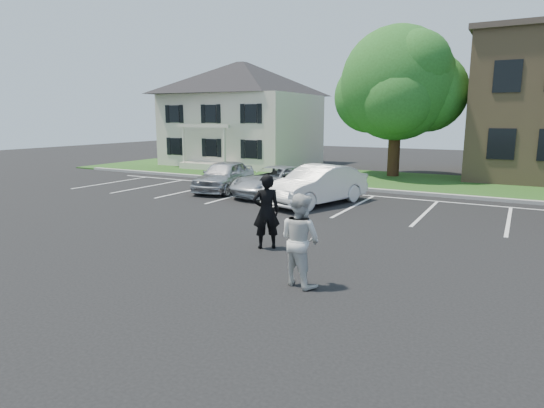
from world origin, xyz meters
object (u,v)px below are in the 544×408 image
object	(u,v)px
tree	(399,86)
house	(242,114)
car_white_sedan	(317,185)
man_black_suit	(266,212)
car_silver_minivan	(275,181)
man_white_shirt	(300,240)
car_silver_west	(224,176)

from	to	relation	value
tree	house	bearing A→B (deg)	171.08
house	car_white_sedan	distance (m)	17.13
house	man_black_suit	bearing A→B (deg)	-55.96
man_black_suit	car_silver_minivan	size ratio (longest dim) A/B	0.43
man_white_shirt	car_silver_west	xyz separation A→B (m)	(-8.73, 9.78, -0.25)
house	car_white_sedan	world-z (taller)	house
house	man_white_shirt	bearing A→B (deg)	-54.86
house	car_white_sedan	xyz separation A→B (m)	(11.48, -12.35, -3.03)
house	man_black_suit	xyz separation A→B (m)	(12.83, -18.99, -2.80)
car_silver_west	car_silver_minivan	xyz separation A→B (m)	(2.82, 0.05, -0.08)
tree	man_white_shirt	distance (m)	19.84
man_white_shirt	car_silver_west	bearing A→B (deg)	-29.41
car_silver_west	car_white_sedan	size ratio (longest dim) A/B	0.90
house	man_black_suit	size ratio (longest dim) A/B	5.02
tree	car_silver_minivan	world-z (taller)	tree
man_white_shirt	car_silver_minivan	distance (m)	11.48
man_white_shirt	car_silver_minivan	xyz separation A→B (m)	(-5.91, 9.83, -0.33)
car_white_sedan	car_silver_minivan	bearing A→B (deg)	174.11
man_white_shirt	car_white_sedan	size ratio (longest dim) A/B	0.41
man_black_suit	car_silver_minivan	distance (m)	8.69
tree	man_black_suit	bearing A→B (deg)	-87.63
house	tree	bearing A→B (deg)	-8.92
man_white_shirt	car_silver_west	size ratio (longest dim) A/B	0.46
man_black_suit	car_silver_west	xyz separation A→B (m)	(-6.72, 7.70, -0.28)
car_silver_west	car_silver_minivan	distance (m)	2.82
tree	man_black_suit	size ratio (longest dim) A/B	4.29
house	car_silver_minivan	size ratio (longest dim) A/B	2.14
car_silver_west	car_silver_minivan	world-z (taller)	car_silver_west
car_silver_minivan	tree	bearing A→B (deg)	80.26
car_silver_west	car_silver_minivan	size ratio (longest dim) A/B	0.91
man_white_shirt	car_white_sedan	bearing A→B (deg)	-50.15
car_white_sedan	man_black_suit	bearing A→B (deg)	-61.04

